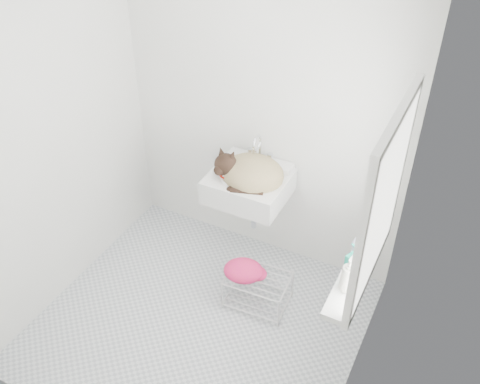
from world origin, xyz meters
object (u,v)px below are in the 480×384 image
at_px(wire_rack, 258,288).
at_px(bottle_c, 362,254).
at_px(sink, 249,176).
at_px(bottle_a, 346,289).
at_px(bottle_b, 353,273).
at_px(cat, 249,173).

bearing_deg(wire_rack, bottle_c, -4.65).
bearing_deg(sink, bottle_c, -23.69).
relative_size(sink, bottle_a, 2.87).
bearing_deg(bottle_b, sink, 148.07).
relative_size(sink, wire_rack, 1.29).
xyz_separation_m(cat, bottle_b, (0.97, -0.59, -0.04)).
bearing_deg(bottle_a, wire_rack, 152.02).
bearing_deg(bottle_c, bottle_b, -90.00).
distance_m(cat, bottle_a, 1.21).
bearing_deg(sink, bottle_a, -37.49).
height_order(bottle_a, bottle_b, bottle_b).
relative_size(sink, bottle_c, 3.02).
relative_size(cat, bottle_c, 2.62).
relative_size(wire_rack, bottle_b, 2.19).
height_order(cat, wire_rack, cat).
height_order(sink, bottle_b, sink).
bearing_deg(wire_rack, sink, 125.47).
bearing_deg(bottle_b, cat, 148.55).
distance_m(bottle_a, bottle_c, 0.32).
bearing_deg(bottle_b, bottle_a, -90.00).
bearing_deg(cat, wire_rack, -57.36).
xyz_separation_m(wire_rack, bottle_b, (0.71, -0.24, 0.70)).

